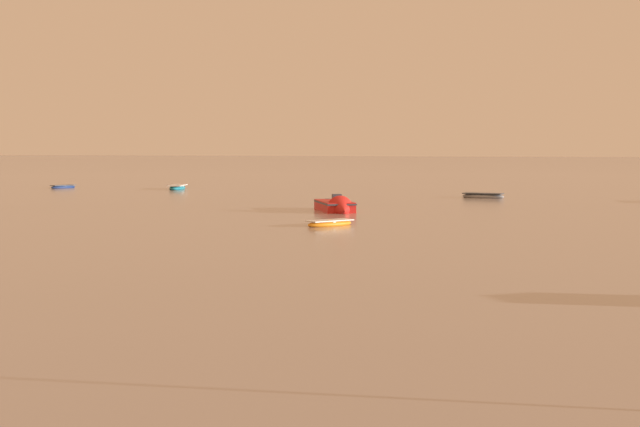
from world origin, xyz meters
TOP-DOWN VIEW (x-y plane):
  - rowboat_moored_0 at (-40.75, 81.37)m, footprint 2.18×3.20m
  - motorboat_moored_1 at (-2.01, 55.80)m, footprint 4.47×6.09m
  - rowboat_moored_1 at (-27.13, 82.22)m, footprint 2.49×4.60m
  - rowboat_moored_2 at (0.43, 45.10)m, footprint 2.73×3.11m
  - rowboat_moored_3 at (6.37, 75.72)m, footprint 4.05×2.06m

SIDE VIEW (x-z plane):
  - rowboat_moored_0 at x=-40.75m, z-range -0.11..0.37m
  - rowboat_moored_2 at x=0.43m, z-range -0.11..0.38m
  - rowboat_moored_3 at x=6.37m, z-range -0.14..0.47m
  - rowboat_moored_1 at x=-27.13m, z-range -0.16..0.53m
  - motorboat_moored_1 at x=-2.01m, z-range -0.72..1.27m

